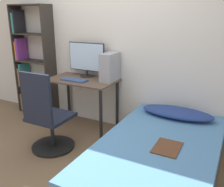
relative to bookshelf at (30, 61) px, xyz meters
The scene contains 11 objects.
ground_plane 2.05m from the bookshelf, 40.91° to the right, with size 14.00×14.00×0.00m, color brown.
wall_back 1.46m from the bookshelf, ahead, with size 8.00×0.05×2.50m.
desk 1.18m from the bookshelf, ahead, with size 1.00×0.59×0.75m.
bookshelf is the anchor object (origin of this frame).
office_chair 1.54m from the bookshelf, 39.03° to the right, with size 0.54×0.54×1.02m.
bed 2.74m from the bookshelf, 18.85° to the right, with size 1.15×2.00×0.42m.
pillow 2.55m from the bookshelf, ahead, with size 0.88×0.36×0.11m.
magazine 2.82m from the bookshelf, 19.43° to the right, with size 0.24×0.32×0.01m.
monitor 1.11m from the bookshelf, ahead, with size 0.59×0.20×0.50m.
keyboard 1.12m from the bookshelf, 14.04° to the right, with size 0.38×0.15×0.02m.
pc_tower 1.53m from the bookshelf, ahead, with size 0.17×0.32×0.39m.
Camera 1 is at (1.73, -1.82, 1.64)m, focal length 40.00 mm.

